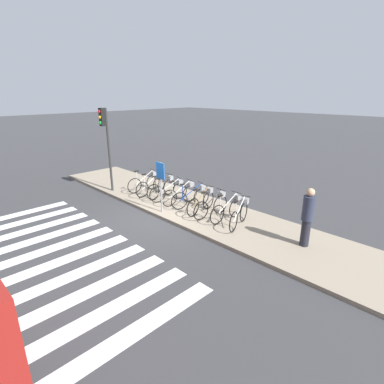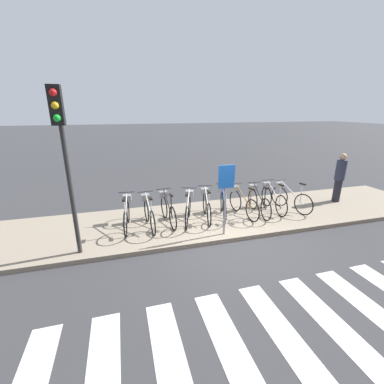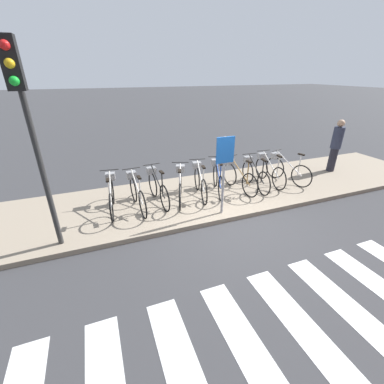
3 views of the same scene
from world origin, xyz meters
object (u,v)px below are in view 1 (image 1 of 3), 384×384
(parked_bicycle_5, at_px, (193,196))
(parked_bicycle_3, at_px, (171,190))
(parked_bicycle_8, at_px, (229,208))
(pedestrian, at_px, (308,216))
(parked_bicycle_9, at_px, (240,213))
(traffic_light, at_px, (105,133))
(parked_bicycle_1, at_px, (152,185))
(parked_bicycle_4, at_px, (182,193))
(parked_bicycle_2, at_px, (163,187))
(parked_bicycle_0, at_px, (146,181))
(parked_bicycle_6, at_px, (202,201))
(sign_post, at_px, (161,179))
(parked_bicycle_7, at_px, (213,205))

(parked_bicycle_5, bearing_deg, parked_bicycle_3, -173.95)
(parked_bicycle_8, distance_m, pedestrian, 2.82)
(parked_bicycle_5, height_order, parked_bicycle_9, same)
(pedestrian, xyz_separation_m, traffic_light, (-8.66, -1.39, 1.71))
(parked_bicycle_9, relative_size, pedestrian, 0.90)
(parked_bicycle_1, bearing_deg, parked_bicycle_4, 3.71)
(parked_bicycle_2, bearing_deg, parked_bicycle_8, 0.80)
(traffic_light, bearing_deg, parked_bicycle_2, 27.73)
(parked_bicycle_2, height_order, pedestrian, pedestrian)
(parked_bicycle_0, height_order, parked_bicycle_2, same)
(parked_bicycle_8, bearing_deg, parked_bicycle_9, -10.14)
(parked_bicycle_9, bearing_deg, parked_bicycle_8, 169.86)
(parked_bicycle_9, bearing_deg, pedestrian, 5.64)
(parked_bicycle_9, xyz_separation_m, traffic_light, (-6.46, -1.17, 2.20))
(parked_bicycle_3, relative_size, parked_bicycle_6, 0.95)
(parked_bicycle_8, bearing_deg, parked_bicycle_1, -177.38)
(parked_bicycle_2, bearing_deg, parked_bicycle_6, -1.48)
(parked_bicycle_2, xyz_separation_m, sign_post, (1.34, -1.17, 0.86))
(parked_bicycle_5, height_order, parked_bicycle_7, same)
(parked_bicycle_6, bearing_deg, parked_bicycle_4, 178.15)
(parked_bicycle_4, height_order, parked_bicycle_6, same)
(parked_bicycle_6, height_order, traffic_light, traffic_light)
(parked_bicycle_0, xyz_separation_m, parked_bicycle_1, (0.61, -0.09, 0.00))
(parked_bicycle_3, height_order, parked_bicycle_5, same)
(parked_bicycle_6, xyz_separation_m, parked_bicycle_7, (0.55, -0.03, 0.00))
(parked_bicycle_0, distance_m, parked_bicycle_9, 5.31)
(parked_bicycle_3, bearing_deg, parked_bicycle_8, 2.87)
(parked_bicycle_9, xyz_separation_m, pedestrian, (2.20, 0.22, 0.49))
(parked_bicycle_2, xyz_separation_m, parked_bicycle_6, (2.40, -0.06, 0.00))
(parked_bicycle_3, relative_size, parked_bicycle_9, 0.98)
(parked_bicycle_8, bearing_deg, parked_bicycle_4, -178.21)
(parked_bicycle_0, relative_size, parked_bicycle_7, 1.00)
(parked_bicycle_1, distance_m, parked_bicycle_3, 1.19)
(parked_bicycle_3, bearing_deg, parked_bicycle_1, -178.02)
(traffic_light, bearing_deg, parked_bicycle_9, 10.27)
(parked_bicycle_3, bearing_deg, parked_bicycle_2, 170.92)
(parked_bicycle_3, distance_m, parked_bicycle_5, 1.18)
(pedestrian, distance_m, sign_post, 5.19)
(parked_bicycle_3, height_order, sign_post, sign_post)
(sign_post, bearing_deg, traffic_light, -179.26)
(parked_bicycle_2, height_order, parked_bicycle_9, same)
(parked_bicycle_4, distance_m, parked_bicycle_6, 1.18)
(parked_bicycle_1, relative_size, parked_bicycle_7, 1.00)
(parked_bicycle_0, height_order, parked_bicycle_8, same)
(parked_bicycle_3, xyz_separation_m, pedestrian, (5.72, 0.26, 0.49))
(parked_bicycle_2, bearing_deg, parked_bicycle_4, -1.13)
(parked_bicycle_5, distance_m, parked_bicycle_6, 0.62)
(parked_bicycle_5, relative_size, parked_bicycle_7, 0.96)
(pedestrian, bearing_deg, parked_bicycle_9, -174.36)
(parked_bicycle_3, relative_size, parked_bicycle_7, 0.95)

